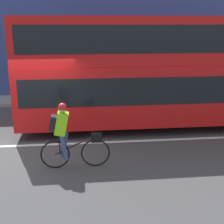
{
  "coord_description": "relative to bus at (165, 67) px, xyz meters",
  "views": [
    {
      "loc": [
        1.32,
        -8.67,
        3.49
      ],
      "look_at": [
        2.26,
        -0.09,
        1.01
      ],
      "focal_mm": 50.0,
      "sensor_mm": 36.0,
      "label": 1
    }
  ],
  "objects": [
    {
      "name": "building_facade",
      "position": [
        -4.24,
        5.02,
        1.05
      ],
      "size": [
        60.0,
        0.3,
        6.21
      ],
      "color": "#33478C",
      "rests_on": "ground_plane"
    },
    {
      "name": "cyclist_on_bike",
      "position": [
        -3.22,
        -3.07,
        -1.16
      ],
      "size": [
        1.72,
        0.32,
        1.67
      ],
      "color": "black",
      "rests_on": "ground_plane"
    },
    {
      "name": "road_center_line",
      "position": [
        -4.24,
        -1.48,
        -2.05
      ],
      "size": [
        50.0,
        0.14,
        0.01
      ],
      "primitive_type": "cube",
      "color": "silver",
      "rests_on": "ground_plane"
    },
    {
      "name": "ground_plane",
      "position": [
        -4.24,
        -1.6,
        -2.06
      ],
      "size": [
        80.0,
        80.0,
        0.0
      ],
      "primitive_type": "plane",
      "color": "#424244"
    },
    {
      "name": "sidewalk_curb",
      "position": [
        -4.24,
        3.99,
        -1.99
      ],
      "size": [
        60.0,
        1.76,
        0.13
      ],
      "color": "gray",
      "rests_on": "ground_plane"
    },
    {
      "name": "bus",
      "position": [
        0.0,
        0.0,
        0.0
      ],
      "size": [
        9.74,
        2.6,
        3.68
      ],
      "color": "black",
      "rests_on": "ground_plane"
    }
  ]
}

